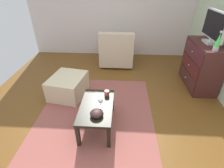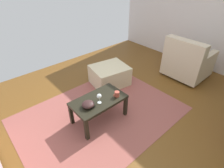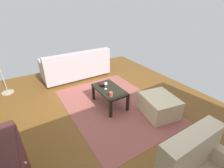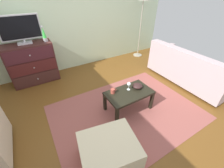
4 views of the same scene
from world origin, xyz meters
name	(u,v)px [view 1 (image 1 of 4)]	position (x,y,z in m)	size (l,w,h in m)	color
ground_plane	(108,115)	(0.00, 0.00, -0.03)	(5.94, 4.74, 0.05)	brown
wall_plain_left	(116,5)	(-2.73, 0.00, 1.35)	(0.12, 4.74, 2.70)	silver
area_rug	(94,121)	(0.20, -0.20, 0.00)	(2.60, 1.90, 0.01)	#924D46
dresser	(201,65)	(-1.04, 1.82, 0.46)	(0.99, 0.49, 0.92)	#46211F
tv	(214,27)	(-1.05, 1.84, 1.23)	(0.78, 0.18, 0.57)	silver
lava_lamp	(218,42)	(-0.65, 1.77, 1.07)	(0.09, 0.09, 0.33)	#B7B7BC
coffee_table	(97,109)	(0.28, -0.14, 0.34)	(0.82, 0.47, 0.40)	black
wine_glass	(101,101)	(0.31, -0.07, 0.52)	(0.07, 0.07, 0.16)	silver
mug	(107,93)	(0.02, -0.01, 0.44)	(0.11, 0.08, 0.08)	#AB4839
bowl_decorative	(97,113)	(0.49, -0.10, 0.44)	(0.18, 0.18, 0.08)	#311C1C
armchair	(117,52)	(-1.96, 0.07, 0.35)	(0.80, 0.83, 0.89)	#332319
ottoman	(68,86)	(-0.52, -0.81, 0.20)	(0.70, 0.60, 0.39)	beige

